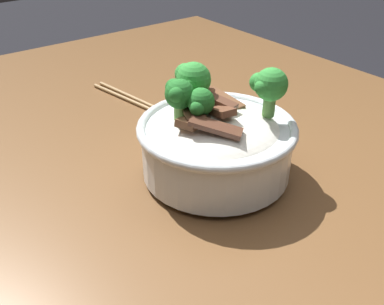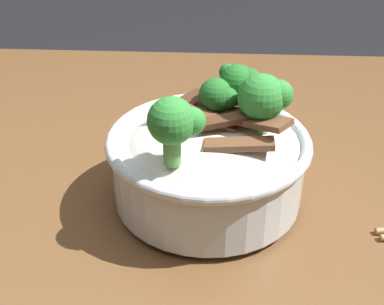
{
  "view_description": "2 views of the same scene",
  "coord_description": "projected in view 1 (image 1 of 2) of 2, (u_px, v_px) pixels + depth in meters",
  "views": [
    {
      "loc": [
        -0.36,
        0.37,
        1.17
      ],
      "look_at": [
        0.05,
        0.06,
        0.85
      ],
      "focal_mm": 41.59,
      "sensor_mm": 36.0,
      "label": 1
    },
    {
      "loc": [
        0.04,
        -0.43,
        1.16
      ],
      "look_at": [
        0.02,
        -0.0,
        0.9
      ],
      "focal_mm": 47.28,
      "sensor_mm": 36.0,
      "label": 2
    }
  ],
  "objects": [
    {
      "name": "chopsticks_pair",
      "position": [
        132.0,
        100.0,
        0.84
      ],
      "size": [
        0.22,
        0.06,
        0.01
      ],
      "color": "#9E7A4C",
      "rests_on": "dining_table"
    },
    {
      "name": "rice_bowl",
      "position": [
        216.0,
        138.0,
        0.6
      ],
      "size": [
        0.22,
        0.22,
        0.16
      ],
      "color": "silver",
      "rests_on": "dining_table"
    },
    {
      "name": "dining_table",
      "position": [
        242.0,
        234.0,
        0.68
      ],
      "size": [
        1.47,
        0.97,
        0.81
      ],
      "color": "brown",
      "rests_on": "ground"
    }
  ]
}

